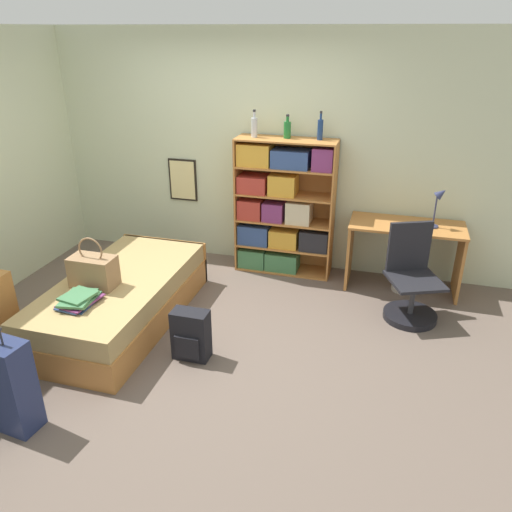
% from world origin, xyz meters
% --- Properties ---
extents(ground_plane, '(14.00, 14.00, 0.00)m').
position_xyz_m(ground_plane, '(0.00, 0.00, 0.00)').
color(ground_plane, '#66564C').
extents(wall_back, '(10.00, 0.09, 2.60)m').
position_xyz_m(wall_back, '(-0.00, 1.73, 1.30)').
color(wall_back, beige).
rests_on(wall_back, ground_plane).
extents(bed, '(0.97, 1.98, 0.45)m').
position_xyz_m(bed, '(-0.68, 0.02, 0.22)').
color(bed, '#B77538').
rests_on(bed, ground_plane).
extents(handbag, '(0.40, 0.23, 0.47)m').
position_xyz_m(handbag, '(-0.80, -0.19, 0.60)').
color(handbag, '#93704C').
rests_on(handbag, bed).
extents(book_stack_on_bed, '(0.30, 0.38, 0.09)m').
position_xyz_m(book_stack_on_bed, '(-0.75, -0.52, 0.50)').
color(book_stack_on_bed, '#334C84').
rests_on(book_stack_on_bed, bed).
extents(bookcase, '(1.08, 0.35, 1.51)m').
position_xyz_m(bookcase, '(0.49, 1.50, 0.74)').
color(bookcase, '#B77538').
rests_on(bookcase, ground_plane).
extents(bottle_green, '(0.07, 0.07, 0.28)m').
position_xyz_m(bottle_green, '(0.20, 1.51, 1.62)').
color(bottle_green, '#B7BCC1').
rests_on(bottle_green, bookcase).
extents(bottle_brown, '(0.08, 0.08, 0.24)m').
position_xyz_m(bottle_brown, '(0.55, 1.54, 1.61)').
color(bottle_brown, '#1E6B2D').
rests_on(bottle_brown, bookcase).
extents(bottle_clear, '(0.06, 0.06, 0.29)m').
position_xyz_m(bottle_clear, '(0.89, 1.55, 1.62)').
color(bottle_clear, navy).
rests_on(bottle_clear, bookcase).
extents(desk, '(1.16, 0.53, 0.73)m').
position_xyz_m(desk, '(1.87, 1.41, 0.51)').
color(desk, '#B77538').
rests_on(desk, ground_plane).
extents(desk_lamp, '(0.16, 0.11, 0.43)m').
position_xyz_m(desk_lamp, '(2.13, 1.40, 1.02)').
color(desk_lamp, navy).
rests_on(desk_lamp, desk).
extents(desk_chair, '(0.61, 0.61, 0.92)m').
position_xyz_m(desk_chair, '(1.95, 0.83, 0.28)').
color(desk_chair, black).
rests_on(desk_chair, ground_plane).
extents(backpack, '(0.31, 0.20, 0.44)m').
position_xyz_m(backpack, '(0.18, -0.37, 0.22)').
color(backpack, black).
rests_on(backpack, ground_plane).
extents(waste_bin, '(0.23, 0.23, 0.24)m').
position_xyz_m(waste_bin, '(1.90, 1.36, 0.12)').
color(waste_bin, '#B7B2A8').
rests_on(waste_bin, ground_plane).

